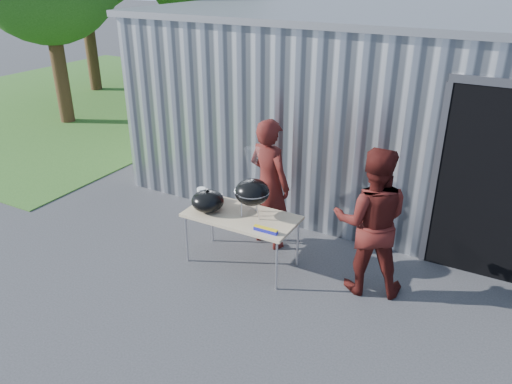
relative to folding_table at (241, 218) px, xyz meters
The scene contains 11 objects.
ground 0.81m from the folding_table, 75.25° to the right, with size 80.00×80.00×0.00m, color #333336.
building 4.40m from the folding_table, 76.41° to the left, with size 8.20×6.20×3.10m.
grass_patch 10.55m from the folding_table, 147.74° to the left, with size 10.00×12.00×0.02m, color #2D591E.
folding_table is the anchor object (origin of this frame).
kettle_grill 0.48m from the folding_table, 24.09° to the left, with size 0.46×0.46×0.94m.
grill_lid 0.51m from the folding_table, 167.81° to the right, with size 0.44×0.44×0.32m.
paper_towels 0.62m from the folding_table, behind, with size 0.12×0.12×0.28m, color white.
white_tub 0.59m from the folding_table, 161.41° to the left, with size 0.20×0.15×0.10m, color white.
foil_box 0.56m from the folding_table, 26.72° to the right, with size 0.32×0.05×0.06m.
person_cook 0.72m from the folding_table, 84.69° to the left, with size 0.70×0.46×1.91m, color #461310.
person_bystander 1.70m from the folding_table, ahead, with size 0.92×0.72×1.90m, color #461310.
Camera 1 is at (2.91, -4.66, 3.80)m, focal length 35.00 mm.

